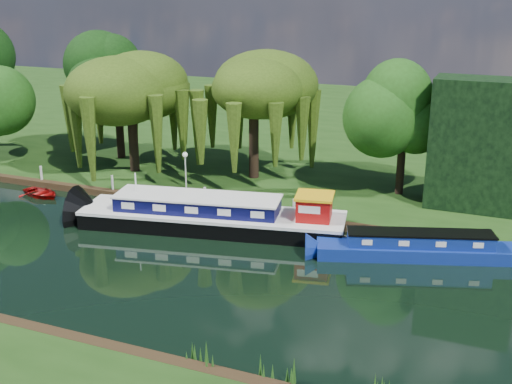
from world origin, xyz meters
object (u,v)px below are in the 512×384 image
at_px(white_cruiser, 362,245).
at_px(dutch_barge, 214,216).
at_px(narrowboat, 419,248).
at_px(red_dinghy, 41,196).

bearing_deg(white_cruiser, dutch_barge, 88.88).
xyz_separation_m(narrowboat, white_cruiser, (-3.17, 0.52, -0.56)).
height_order(narrowboat, red_dinghy, narrowboat).
xyz_separation_m(dutch_barge, narrowboat, (11.78, 0.36, -0.25)).
bearing_deg(narrowboat, white_cruiser, 152.19).
bearing_deg(white_cruiser, narrowboat, -106.39).
relative_size(dutch_barge, white_cruiser, 7.68).
relative_size(dutch_barge, red_dinghy, 5.18).
bearing_deg(narrowboat, red_dinghy, 160.11).
bearing_deg(dutch_barge, narrowboat, -9.25).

